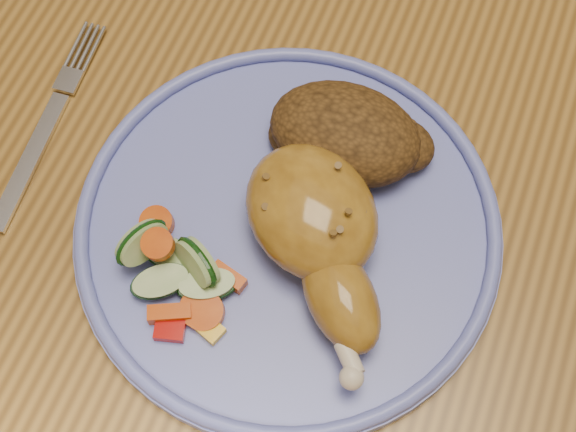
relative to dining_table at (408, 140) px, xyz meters
The scene contains 8 objects.
ground 0.67m from the dining_table, ahead, with size 4.00×4.00×0.00m, color brown.
dining_table is the anchor object (origin of this frame).
plate 0.18m from the dining_table, 108.94° to the right, with size 0.29×0.29×0.01m, color #606AC2.
plate_rim 0.19m from the dining_table, 108.94° to the right, with size 0.29×0.29×0.01m, color #606AC2.
chicken_leg 0.20m from the dining_table, 99.93° to the right, with size 0.14×0.16×0.05m.
rice_pilaf 0.14m from the dining_table, 113.17° to the right, with size 0.11×0.08×0.05m.
vegetable_pile 0.26m from the dining_table, 116.53° to the right, with size 0.09×0.08×0.04m.
fork 0.29m from the dining_table, 150.57° to the right, with size 0.03×0.16×0.00m.
Camera 1 is at (0.03, -0.35, 1.25)m, focal length 50.00 mm.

